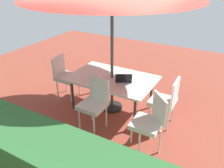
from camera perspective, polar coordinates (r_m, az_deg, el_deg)
ground_plane at (r=5.15m, az=-0.00°, el=-5.93°), size 10.00×10.00×0.02m
hedge_row at (r=3.38m, az=-21.21°, el=-16.82°), size 6.30×0.67×1.10m
dining_table at (r=4.81m, az=-0.00°, el=1.03°), size 1.74×1.14×0.73m
chair_northwest at (r=3.87m, az=9.25°, el=-8.69°), size 0.59×0.59×0.98m
chair_west at (r=4.48m, az=13.00°, el=-3.70°), size 0.47×0.46×0.98m
chair_north at (r=4.32m, az=-4.30°, el=-4.25°), size 0.47×0.48×0.98m
chair_east at (r=5.46m, az=-11.38°, el=2.27°), size 0.49×0.48×0.98m
laptop at (r=4.58m, az=2.83°, el=0.98°), size 0.40×0.37×0.21m
cup at (r=4.67m, az=-2.97°, el=1.61°), size 0.08×0.08×0.12m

